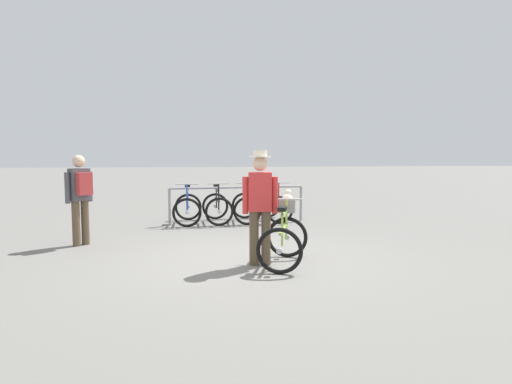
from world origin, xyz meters
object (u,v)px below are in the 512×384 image
object	(u,v)px
featured_bicycle	(285,232)
racked_bike_blue	(188,208)
person_with_featured_bike	(260,203)
racked_bike_black	(217,207)
racked_bike_red	(274,206)
racked_bike_white	(246,207)
pedestrian_with_backpack	(80,194)

from	to	relation	value
featured_bicycle	racked_bike_blue	bearing A→B (deg)	112.30
person_with_featured_bike	featured_bicycle	bearing A→B (deg)	10.49
racked_bike_black	racked_bike_red	distance (m)	1.40
racked_bike_white	pedestrian_with_backpack	xyz separation A→B (m)	(-3.21, -2.41, 0.57)
racked_bike_black	racked_bike_red	xyz separation A→B (m)	(1.39, 0.14, 0.00)
racked_bike_white	person_with_featured_bike	bearing A→B (deg)	-92.09
racked_bike_black	racked_bike_red	bearing A→B (deg)	5.67
racked_bike_white	pedestrian_with_backpack	distance (m)	4.05
racked_bike_white	featured_bicycle	distance (m)	4.11
racked_bike_red	pedestrian_with_backpack	xyz separation A→B (m)	(-3.91, -2.48, 0.57)
racked_bike_blue	featured_bicycle	world-z (taller)	featured_bicycle
racked_bike_black	pedestrian_with_backpack	xyz separation A→B (m)	(-2.52, -2.34, 0.57)
racked_bike_black	pedestrian_with_backpack	size ratio (longest dim) A/B	0.69
racked_bike_blue	person_with_featured_bike	size ratio (longest dim) A/B	0.63
racked_bike_white	racked_bike_red	distance (m)	0.70
featured_bicycle	pedestrian_with_backpack	size ratio (longest dim) A/B	0.76
person_with_featured_bike	racked_bike_red	bearing A→B (deg)	78.69
racked_bike_white	person_with_featured_bike	distance (m)	4.22
person_with_featured_bike	pedestrian_with_backpack	bearing A→B (deg)	149.97
racked_bike_blue	racked_bike_red	xyz separation A→B (m)	(2.09, 0.21, 0.00)
person_with_featured_bike	racked_bike_blue	bearing A→B (deg)	107.09
racked_bike_red	featured_bicycle	world-z (taller)	featured_bicycle
pedestrian_with_backpack	racked_bike_red	bearing A→B (deg)	32.35
racked_bike_blue	featured_bicycle	size ratio (longest dim) A/B	0.87
racked_bike_white	featured_bicycle	xyz separation A→B (m)	(0.23, -4.10, 0.12)
racked_bike_red	featured_bicycle	xyz separation A→B (m)	(-0.46, -4.17, 0.12)
racked_bike_black	featured_bicycle	size ratio (longest dim) A/B	0.90
racked_bike_blue	person_with_featured_bike	bearing A→B (deg)	-72.91
racked_bike_black	pedestrian_with_backpack	world-z (taller)	pedestrian_with_backpack
racked_bike_black	person_with_featured_bike	world-z (taller)	person_with_featured_bike
racked_bike_red	pedestrian_with_backpack	world-z (taller)	pedestrian_with_backpack
racked_bike_blue	racked_bike_red	distance (m)	2.10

